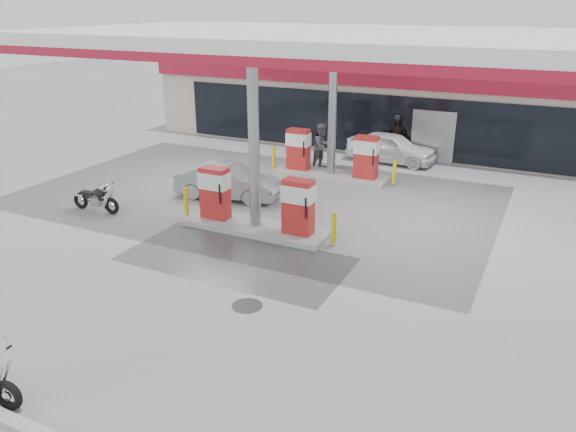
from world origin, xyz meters
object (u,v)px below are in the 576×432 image
sedan_white (391,148)px  biker_walking (396,138)px  parked_motorcycle (96,199)px  pump_island_near (255,208)px  parked_car_left (225,118)px  pump_island_far (331,160)px  hatchback_silver (228,181)px  attendant (322,146)px

sedan_white → biker_walking: bearing=1.7°
parked_motorcycle → sedan_white: size_ratio=0.49×
pump_island_near → parked_car_left: (-8.57, 12.00, -0.15)m
pump_island_far → sedan_white: 3.51m
pump_island_near → parked_motorcycle: 5.51m
pump_island_far → parked_car_left: bearing=145.0°
pump_island_far → biker_walking: biker_walking is taller
pump_island_near → pump_island_far: 6.00m
biker_walking → parked_motorcycle: bearing=-131.5°
pump_island_near → biker_walking: biker_walking is taller
pump_island_near → parked_car_left: 14.74m
parked_motorcycle → parked_car_left: parked_car_left is taller
sedan_white → parked_car_left: (-10.01, 2.80, -0.08)m
pump_island_far → hatchback_silver: pump_island_far is taller
sedan_white → biker_walking: 0.66m
parked_car_left → biker_walking: (10.03, -2.20, 0.36)m
parked_motorcycle → sedan_white: sedan_white is taller
biker_walking → pump_island_far: bearing=-119.7°
parked_motorcycle → attendant: attendant is taller
attendant → sedan_white: bearing=-24.3°
pump_island_near → attendant: bearing=96.6°
pump_island_far → parked_car_left: pump_island_far is taller
parked_motorcycle → parked_car_left: bearing=101.5°
pump_island_near → parked_motorcycle: bearing=-171.2°
hatchback_silver → parked_car_left: (-6.25, 9.80, -0.03)m
pump_island_near → sedan_white: pump_island_near is taller
sedan_white → attendant: (-2.25, -2.20, 0.30)m
pump_island_far → parked_motorcycle: (-5.44, -6.85, -0.29)m
parked_motorcycle → biker_walking: biker_walking is taller
sedan_white → biker_walking: size_ratio=2.04×
pump_island_near → pump_island_far: same height
parked_motorcycle → parked_car_left: 13.22m
pump_island_far → biker_walking: bearing=68.9°
hatchback_silver → biker_walking: size_ratio=1.97×
attendant → hatchback_silver: 5.04m
pump_island_far → sedan_white: pump_island_far is taller
pump_island_far → attendant: 1.30m
sedan_white → hatchback_silver: sedan_white is taller
attendant → hatchback_silver: (-1.51, -4.80, -0.34)m
hatchback_silver → pump_island_far: bearing=-40.2°
pump_island_far → biker_walking: 4.08m
parked_car_left → parked_motorcycle: bearing=179.2°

